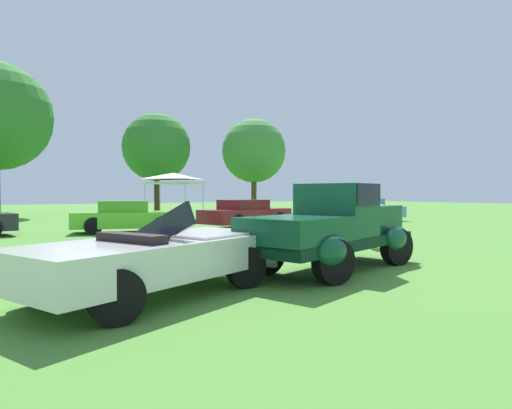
# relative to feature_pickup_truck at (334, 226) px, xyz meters

# --- Properties ---
(ground_plane) EXTENTS (120.00, 120.00, 0.00)m
(ground_plane) POSITION_rel_feature_pickup_truck_xyz_m (0.40, 0.32, -0.87)
(ground_plane) COLOR #4C8433
(feature_pickup_truck) EXTENTS (4.63, 2.81, 1.70)m
(feature_pickup_truck) POSITION_rel_feature_pickup_truck_xyz_m (0.00, 0.00, 0.00)
(feature_pickup_truck) COLOR black
(feature_pickup_truck) RESTS_ON ground_plane
(neighbor_convertible) EXTENTS (4.44, 3.13, 1.40)m
(neighbor_convertible) POSITION_rel_feature_pickup_truck_xyz_m (-3.70, -0.25, -0.29)
(neighbor_convertible) COLOR silver
(neighbor_convertible) RESTS_ON ground_plane
(show_car_lime) EXTENTS (4.37, 2.84, 1.22)m
(show_car_lime) POSITION_rel_feature_pickup_truck_xyz_m (-1.07, 10.53, -0.27)
(show_car_lime) COLOR #60C62D
(show_car_lime) RESTS_ON ground_plane
(show_car_burgundy) EXTENTS (4.78, 2.83, 1.22)m
(show_car_burgundy) POSITION_rel_feature_pickup_truck_xyz_m (4.28, 10.56, -0.27)
(show_car_burgundy) COLOR maroon
(show_car_burgundy) RESTS_ON ground_plane
(show_car_skyblue) EXTENTS (4.23, 2.71, 1.22)m
(show_car_skyblue) POSITION_rel_feature_pickup_truck_xyz_m (12.02, 10.71, -0.27)
(show_car_skyblue) COLOR #669EDB
(show_car_skyblue) RESTS_ON ground_plane
(spectator_near_truck) EXTENTS (0.47, 0.40, 1.69)m
(spectator_near_truck) POSITION_rel_feature_pickup_truck_xyz_m (8.31, 8.54, 0.05)
(spectator_near_truck) COLOR #283351
(spectator_near_truck) RESTS_ON ground_plane
(spectator_between_cars) EXTENTS (0.46, 0.39, 1.69)m
(spectator_between_cars) POSITION_rel_feature_pickup_truck_xyz_m (4.72, 4.77, 0.05)
(spectator_between_cars) COLOR #283351
(spectator_between_cars) RESTS_ON ground_plane
(spectator_by_row) EXTENTS (0.43, 0.47, 1.69)m
(spectator_by_row) POSITION_rel_feature_pickup_truck_xyz_m (3.40, 2.28, 0.05)
(spectator_by_row) COLOR #383838
(spectator_by_row) RESTS_ON ground_plane
(spectator_far_side) EXTENTS (0.44, 0.31, 1.69)m
(spectator_far_side) POSITION_rel_feature_pickup_truck_xyz_m (6.59, 6.43, 0.05)
(spectator_far_side) COLOR #7F7056
(spectator_far_side) RESTS_ON ground_plane
(canopy_tent_left_field) EXTENTS (2.87, 2.87, 2.71)m
(canopy_tent_left_field) POSITION_rel_feature_pickup_truck_xyz_m (3.77, 17.98, 1.55)
(canopy_tent_left_field) COLOR #B7B7BC
(canopy_tent_left_field) RESTS_ON ground_plane
(treeline_mid_left) EXTENTS (5.41, 5.41, 7.90)m
(treeline_mid_left) POSITION_rel_feature_pickup_truck_xyz_m (6.26, 27.82, 4.32)
(treeline_mid_left) COLOR #47331E
(treeline_mid_left) RESTS_ON ground_plane
(treeline_center) EXTENTS (5.23, 5.23, 7.62)m
(treeline_center) POSITION_rel_feature_pickup_truck_xyz_m (13.34, 24.44, 4.12)
(treeline_center) COLOR brown
(treeline_center) RESTS_ON ground_plane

